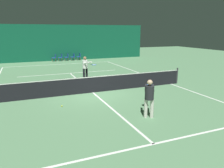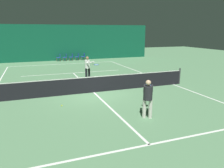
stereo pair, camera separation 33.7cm
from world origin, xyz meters
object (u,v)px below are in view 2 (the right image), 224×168
player_near (148,96)px  courtside_chair_2 (71,57)px  tennis_ball (62,106)px  player_far (88,66)px  courtside_chair_1 (65,57)px  courtside_chair_0 (59,57)px  courtside_chair_4 (83,56)px  courtside_chair_3 (77,56)px  tennis_net (94,84)px

player_near → courtside_chair_2: (0.27, 18.87, -0.44)m
player_near → tennis_ball: bearing=80.7°
courtside_chair_2 → tennis_ball: bearing=-11.8°
player_far → courtside_chair_1: size_ratio=2.00×
courtside_chair_0 → courtside_chair_4: same height
player_far → courtside_chair_2: bearing=151.8°
tennis_ball → player_far: bearing=63.6°
player_far → courtside_chair_4: player_far is taller
player_near → courtside_chair_0: 18.91m
player_near → courtside_chair_3: bearing=27.8°
courtside_chair_1 → player_far: bearing=0.1°
courtside_chair_3 → courtside_chair_1: bearing=-90.0°
courtside_chair_2 → player_near: bearing=-0.8°
courtside_chair_3 → courtside_chair_4: 0.73m
courtside_chair_1 → courtside_chair_4: (2.19, 0.00, 0.00)m
tennis_net → player_near: bearing=-76.8°
tennis_net → courtside_chair_1: tennis_net is taller
courtside_chair_0 → courtside_chair_2: size_ratio=1.00×
player_near → courtside_chair_4: player_near is taller
courtside_chair_1 → courtside_chair_3: same height
player_far → courtside_chair_2: (0.71, 10.84, -0.49)m
courtside_chair_1 → courtside_chair_2: size_ratio=1.00×
courtside_chair_1 → courtside_chair_3: (1.46, 0.00, 0.00)m
tennis_net → tennis_ball: (-2.08, -1.78, -0.48)m
player_far → courtside_chair_1: (-0.02, 10.84, -0.49)m
courtside_chair_1 → tennis_net: bearing=-2.3°
courtside_chair_4 → player_far: bearing=-11.3°
courtside_chair_4 → tennis_ball: size_ratio=12.73×
courtside_chair_1 → courtside_chair_3: size_ratio=1.00×
courtside_chair_0 → courtside_chair_2: 1.46m
player_near → tennis_ball: 4.17m
tennis_ball → courtside_chair_1: bearing=80.7°
player_near → tennis_ball: size_ratio=24.15×
tennis_net → tennis_ball: tennis_net is taller
player_far → courtside_chair_4: (2.17, 10.84, -0.49)m
player_near → courtside_chair_4: size_ratio=1.90×
player_far → courtside_chair_2: size_ratio=2.00×
player_far → courtside_chair_3: bearing=148.0°
player_near → courtside_chair_1: 18.88m
courtside_chair_1 → tennis_ball: courtside_chair_1 is taller
courtside_chair_0 → courtside_chair_3: 2.19m
courtside_chair_2 → player_far: bearing=-3.8°
courtside_chair_4 → tennis_ball: bearing=-16.6°
player_near → courtside_chair_3: 18.90m
courtside_chair_0 → courtside_chair_2: same height
player_near → tennis_net: bearing=44.0°
tennis_net → courtside_chair_1: (0.58, 14.46, -0.03)m
tennis_ball → courtside_chair_0: bearing=83.2°
player_near → player_far: player_far is taller
courtside_chair_2 → courtside_chair_4: bearing=90.0°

